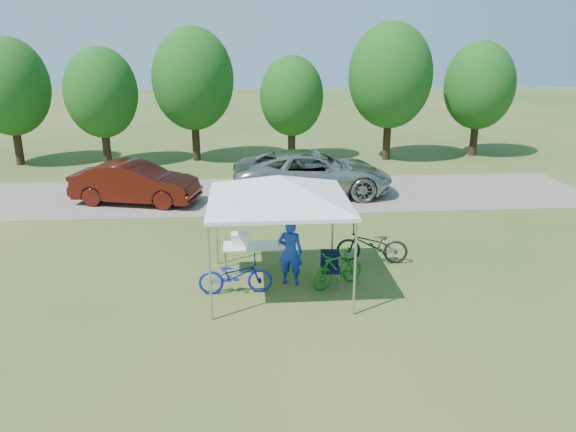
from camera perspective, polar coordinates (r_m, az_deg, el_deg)
name	(u,v)px	position (r m, az deg, el deg)	size (l,w,h in m)	color
ground	(279,287)	(13.43, -0.94, -7.21)	(100.00, 100.00, 0.00)	#2D5119
gravel_strip	(265,195)	(20.93, -2.31, 2.17)	(24.00, 5.00, 0.02)	gray
canopy	(278,179)	(12.53, -1.00, 3.83)	(4.53, 4.53, 3.00)	#A5A5AA
treeline	(253,84)	(26.26, -3.62, 13.21)	(24.89, 4.28, 6.30)	#382314
folding_table	(257,247)	(14.08, -3.19, -3.13)	(1.68, 0.70, 0.69)	white
folding_chair	(330,265)	(13.41, 4.31, -4.96)	(0.47, 0.49, 0.85)	black
cooler	(240,239)	(14.01, -4.88, -2.38)	(0.45, 0.31, 0.33)	white
ice_cream_cup	(279,244)	(14.03, -0.95, -2.86)	(0.09, 0.09, 0.07)	yellow
cyclist	(290,252)	(13.28, 0.23, -3.67)	(0.59, 0.39, 1.63)	#1535AA
bike_blue	(235,275)	(13.00, -5.36, -6.00)	(0.59, 1.69, 0.89)	#161EC2
bike_green	(338,269)	(13.34, 5.06, -5.36)	(0.42, 1.48, 0.89)	#1A771A
bike_dark	(372,245)	(14.78, 8.55, -2.93)	(0.64, 1.85, 0.97)	black
minivan	(312,173)	(20.77, 2.50, 4.39)	(2.69, 5.84, 1.62)	#A7A7A3
sedan	(135,183)	(20.41, -15.24, 3.28)	(1.54, 4.42, 1.46)	#4B120C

